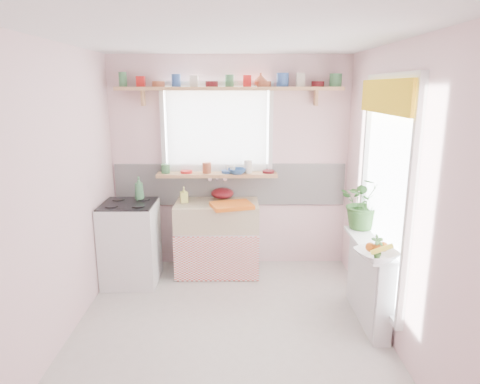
{
  "coord_description": "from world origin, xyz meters",
  "views": [
    {
      "loc": [
        0.08,
        -3.42,
        2.13
      ],
      "look_at": [
        0.11,
        0.55,
        1.16
      ],
      "focal_mm": 32.0,
      "sensor_mm": 36.0,
      "label": 1
    }
  ],
  "objects": [
    {
      "name": "windowsill",
      "position": [
        -0.15,
        1.48,
        1.14
      ],
      "size": [
        1.4,
        0.22,
        0.04
      ],
      "primitive_type": "cube",
      "color": "tan",
      "rests_on": "room"
    },
    {
      "name": "sill_bowl",
      "position": [
        0.08,
        1.42,
        1.19
      ],
      "size": [
        0.23,
        0.23,
        0.06
      ],
      "primitive_type": "imported",
      "rotation": [
        0.0,
        0.0,
        0.14
      ],
      "color": "#2D5692",
      "rests_on": "windowsill"
    },
    {
      "name": "sill_cup",
      "position": [
        0.01,
        1.52,
        1.2
      ],
      "size": [
        0.13,
        0.13,
        0.08
      ],
      "primitive_type": "imported",
      "rotation": [
        0.0,
        0.0,
        0.31
      ],
      "color": "beige",
      "rests_on": "windowsill"
    },
    {
      "name": "room",
      "position": [
        0.66,
        0.86,
        1.37
      ],
      "size": [
        3.2,
        3.2,
        3.2
      ],
      "color": "silver",
      "rests_on": "ground"
    },
    {
      "name": "colander",
      "position": [
        -0.09,
        1.5,
        0.91
      ],
      "size": [
        0.32,
        0.32,
        0.12
      ],
      "primitive_type": "ellipsoid",
      "rotation": [
        0.0,
        0.0,
        -0.21
      ],
      "color": "maroon",
      "rests_on": "sink_unit"
    },
    {
      "name": "fruit",
      "position": [
        1.22,
        -0.19,
        0.88
      ],
      "size": [
        0.2,
        0.14,
        0.1
      ],
      "color": "#DA6012",
      "rests_on": "fruit_bowl"
    },
    {
      "name": "radiator_ledge",
      "position": [
        1.3,
        0.2,
        0.4
      ],
      "size": [
        0.22,
        0.95,
        0.78
      ],
      "color": "white",
      "rests_on": "ground"
    },
    {
      "name": "dish_tray",
      "position": [
        0.02,
        1.1,
        0.87
      ],
      "size": [
        0.51,
        0.44,
        0.04
      ],
      "primitive_type": "cube",
      "rotation": [
        0.0,
        0.0,
        0.29
      ],
      "color": "orange",
      "rests_on": "sink_unit"
    },
    {
      "name": "cooker_bottle",
      "position": [
        -1.0,
        1.19,
        1.05
      ],
      "size": [
        0.13,
        0.13,
        0.26
      ],
      "primitive_type": "imported",
      "rotation": [
        0.0,
        0.0,
        0.33
      ],
      "color": "#448855",
      "rests_on": "cooker"
    },
    {
      "name": "herb_pot",
      "position": [
        1.21,
        -0.2,
        0.88
      ],
      "size": [
        0.13,
        0.1,
        0.21
      ],
      "primitive_type": "imported",
      "rotation": [
        0.0,
        0.0,
        0.27
      ],
      "color": "#336026",
      "rests_on": "radiator_ledge"
    },
    {
      "name": "fruit_bowl",
      "position": [
        1.21,
        -0.2,
        0.82
      ],
      "size": [
        0.41,
        0.41,
        0.08
      ],
      "primitive_type": "imported",
      "rotation": [
        0.0,
        0.0,
        0.33
      ],
      "color": "silver",
      "rests_on": "radiator_ledge"
    },
    {
      "name": "sink_unit",
      "position": [
        -0.15,
        1.29,
        0.43
      ],
      "size": [
        0.95,
        0.65,
        1.11
      ],
      "color": "white",
      "rests_on": "ground"
    },
    {
      "name": "cooker",
      "position": [
        -1.1,
        1.05,
        0.46
      ],
      "size": [
        0.58,
        0.58,
        0.93
      ],
      "color": "white",
      "rests_on": "ground"
    },
    {
      "name": "shelf_crockery",
      "position": [
        -0.02,
        1.47,
        2.19
      ],
      "size": [
        2.47,
        0.11,
        0.12
      ],
      "color": "#3F7F4C",
      "rests_on": "pine_shelf"
    },
    {
      "name": "jade_plant",
      "position": [
        1.33,
        0.6,
        1.04
      ],
      "size": [
        0.54,
        0.49,
        0.53
      ],
      "primitive_type": "imported",
      "rotation": [
        0.0,
        0.0,
        -0.17
      ],
      "color": "#305E25",
      "rests_on": "radiator_ledge"
    },
    {
      "name": "pine_shelf",
      "position": [
        0.0,
        1.47,
        2.12
      ],
      "size": [
        2.52,
        0.24,
        0.04
      ],
      "primitive_type": "cube",
      "color": "tan",
      "rests_on": "room"
    },
    {
      "name": "sill_crockery",
      "position": [
        -0.2,
        1.48,
        1.21
      ],
      "size": [
        1.35,
        0.11,
        0.12
      ],
      "color": "#3F7F4C",
      "rests_on": "windowsill"
    },
    {
      "name": "soap_bottle_sink",
      "position": [
        -0.53,
        1.31,
        0.94
      ],
      "size": [
        0.1,
        0.1,
        0.18
      ],
      "primitive_type": "imported",
      "rotation": [
        0.0,
        0.0,
        0.27
      ],
      "color": "#EAF56D",
      "rests_on": "sink_unit"
    },
    {
      "name": "shelf_vase",
      "position": [
        0.35,
        1.53,
        2.21
      ],
      "size": [
        0.18,
        0.18,
        0.15
      ],
      "primitive_type": "imported",
      "rotation": [
        0.0,
        0.0,
        0.36
      ],
      "color": "#B75B38",
      "rests_on": "pine_shelf"
    }
  ]
}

